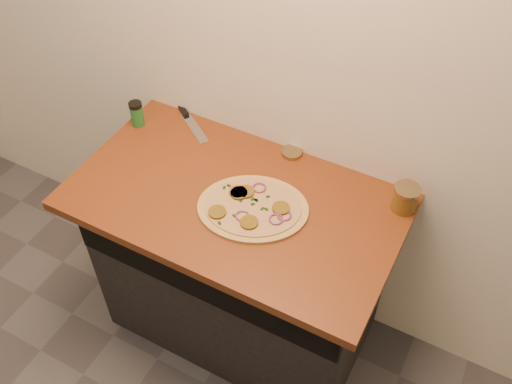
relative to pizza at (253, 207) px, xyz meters
The scene contains 8 objects.
cabinet 0.49m from the pizza, 146.85° to the left, with size 1.10×0.60×0.86m, color black.
countertop 0.09m from the pizza, 163.65° to the left, with size 1.20×0.70×0.04m, color brown.
pizza is the anchor object (origin of this frame).
chefs_knife 0.57m from the pizza, 146.25° to the left, with size 0.26×0.19×0.02m.
mason_jar_lid 0.32m from the pizza, 90.32° to the left, with size 0.08×0.08×0.02m, color #978557.
salsa_jar 0.53m from the pizza, 28.76° to the left, with size 0.09×0.09×0.10m.
spice_shaker 0.66m from the pizza, 163.10° to the left, with size 0.05×0.05×0.11m.
flour_spill 0.10m from the pizza, 15.99° to the right, with size 0.14×0.14×0.00m, color white.
Camera 1 is at (0.72, 0.22, 2.40)m, focal length 40.00 mm.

